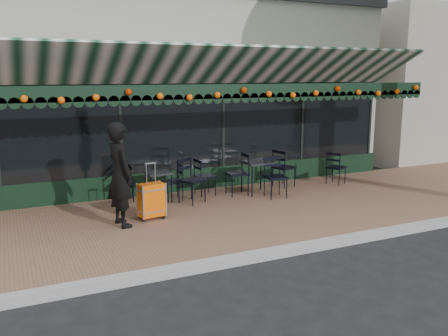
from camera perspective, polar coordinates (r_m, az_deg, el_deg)
name	(u,v)px	position (r m, az deg, el deg)	size (l,w,h in m)	color
ground	(249,260)	(7.39, 3.00, -10.98)	(80.00, 80.00, 0.00)	black
sidewalk	(200,220)	(9.08, -2.93, -6.21)	(18.00, 4.00, 0.15)	brown
curb	(251,257)	(7.30, 3.31, -10.65)	(18.00, 0.16, 0.15)	#9E9E99
restaurant_building	(124,92)	(14.25, -11.96, 8.89)	(12.00, 9.60, 4.50)	#A3A08D
neighbor_building_right	(440,84)	(21.46, 24.56, 9.17)	(12.00, 8.00, 4.80)	#A29A8E
woman	(120,175)	(8.46, -12.35, -0.77)	(0.67, 0.44, 1.84)	black
suitcase	(152,201)	(8.85, -8.70, -3.89)	(0.50, 0.34, 1.06)	#F25F07
cafe_table_a	(257,165)	(10.60, 3.96, 0.38)	(0.59, 0.59, 0.73)	black
cafe_table_b	(158,175)	(9.99, -7.93, -0.84)	(0.52, 0.52, 0.64)	black
chair_a_left	(237,174)	(10.50, 1.58, -0.74)	(0.47, 0.47, 0.93)	black
chair_a_right	(284,168)	(11.37, 7.22, 0.03)	(0.45, 0.45, 0.90)	black
chair_a_front	(276,177)	(10.32, 6.23, -1.14)	(0.44, 0.44, 0.89)	black
chair_a_extra	(336,168)	(11.85, 13.34, 0.04)	(0.41, 0.41, 0.81)	black
chair_b_left	(173,182)	(10.10, -6.20, -1.69)	(0.40, 0.40, 0.79)	black
chair_b_right	(205,177)	(10.49, -2.30, -1.04)	(0.42, 0.42, 0.83)	black
chair_b_front	(192,181)	(9.85, -3.89, -1.54)	(0.47, 0.47, 0.94)	black
chair_solo	(124,183)	(10.18, -11.88, -1.73)	(0.40, 0.40, 0.80)	black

